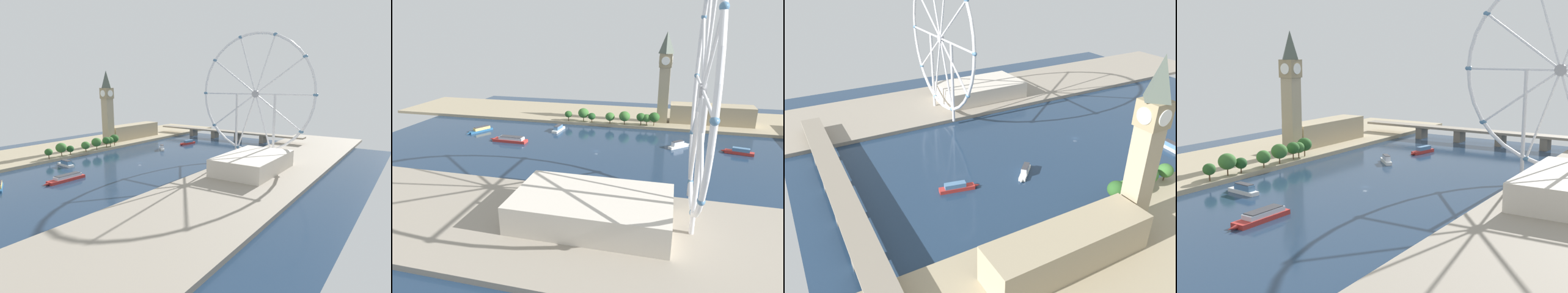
{
  "view_description": "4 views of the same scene",
  "coord_description": "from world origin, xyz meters",
  "views": [
    {
      "loc": [
        230.01,
        -241.5,
        78.07
      ],
      "look_at": [
        19.9,
        70.45,
        7.69
      ],
      "focal_mm": 31.14,
      "sensor_mm": 36.0,
      "label": 1
    },
    {
      "loc": [
        259.87,
        58.03,
        95.07
      ],
      "look_at": [
        17.41,
        -2.73,
        9.52
      ],
      "focal_mm": 31.58,
      "sensor_mm": 36.0,
      "label": 2
    },
    {
      "loc": [
        -204.05,
        198.46,
        134.48
      ],
      "look_at": [
        4.45,
        82.64,
        11.35
      ],
      "focal_mm": 35.93,
      "sensor_mm": 36.0,
      "label": 3
    },
    {
      "loc": [
        171.99,
        -259.44,
        79.51
      ],
      "look_at": [
        -12.23,
        27.09,
        18.89
      ],
      "focal_mm": 50.13,
      "sensor_mm": 36.0,
      "label": 4
    }
  ],
  "objects": [
    {
      "name": "tour_boat_3",
      "position": [
        -25.5,
        65.66,
        2.34
      ],
      "size": [
        18.11,
        18.75,
        5.94
      ],
      "rotation": [
        0.0,
        0.0,
        2.33
      ],
      "color": "white",
      "rests_on": "ground_plane"
    },
    {
      "name": "tour_boat_2",
      "position": [
        -49.28,
        -49.25,
        2.36
      ],
      "size": [
        24.27,
        7.26,
        5.82
      ],
      "rotation": [
        0.0,
        0.0,
        3.05
      ],
      "color": "white",
      "rests_on": "ground_plane"
    },
    {
      "name": "tour_boat_0",
      "position": [
        -20.82,
        112.68,
        2.13
      ],
      "size": [
        9.37,
        25.94,
        5.26
      ],
      "rotation": [
        0.0,
        0.0,
        4.51
      ],
      "color": "#B22D28",
      "rests_on": "ground_plane"
    },
    {
      "name": "parliament_block",
      "position": [
        -103.97,
        97.2,
        12.48
      ],
      "size": [
        22.0,
        81.98,
        18.97
      ],
      "primitive_type": "cube",
      "color": "tan",
      "rests_on": "riverbank_left"
    },
    {
      "name": "ferris_wheel",
      "position": [
        90.68,
        71.31,
        67.1
      ],
      "size": [
        120.44,
        3.2,
        123.81
      ],
      "color": "silver",
      "rests_on": "riverbank_right"
    },
    {
      "name": "river_bridge",
      "position": [
        0.0,
        178.01,
        8.98
      ],
      "size": [
        221.01,
        14.01,
        11.92
      ],
      "color": "gray",
      "rests_on": "ground_plane"
    },
    {
      "name": "riverbank_left",
      "position": [
        -119.5,
        0.0,
        1.5
      ],
      "size": [
        90.0,
        520.0,
        3.0
      ],
      "primitive_type": "cube",
      "color": "tan",
      "rests_on": "ground_plane"
    },
    {
      "name": "ground_plane",
      "position": [
        0.0,
        0.0,
        0.0
      ],
      "size": [
        409.01,
        409.01,
        0.0
      ],
      "primitive_type": "plane",
      "color": "#1E334C"
    },
    {
      "name": "tree_row_embankment",
      "position": [
        -79.03,
        4.27,
        11.13
      ],
      "size": [
        14.09,
        98.27,
        13.87
      ],
      "color": "#513823",
      "rests_on": "riverbank_left"
    },
    {
      "name": "clock_tower",
      "position": [
        -97.53,
        48.21,
        50.03
      ],
      "size": [
        13.1,
        13.1,
        90.5
      ],
      "color": "tan",
      "rests_on": "riverbank_left"
    },
    {
      "name": "tour_boat_4",
      "position": [
        -5.64,
        -79.81,
        2.19
      ],
      "size": [
        8.78,
        36.3,
        5.13
      ],
      "rotation": [
        0.0,
        0.0,
        4.69
      ],
      "color": "#B22D28",
      "rests_on": "ground_plane"
    }
  ]
}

